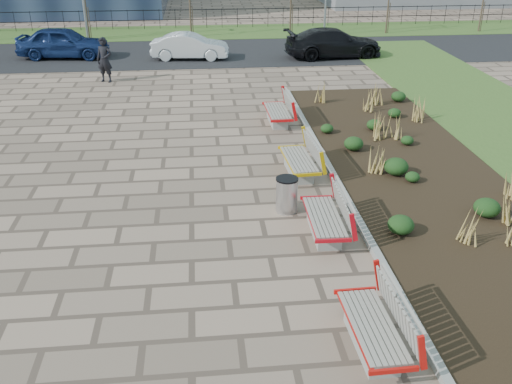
{
  "coord_description": "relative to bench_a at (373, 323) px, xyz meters",
  "views": [
    {
      "loc": [
        0.31,
        -8.6,
        6.54
      ],
      "look_at": [
        1.5,
        3.0,
        0.9
      ],
      "focal_mm": 40.0,
      "sensor_mm": 36.0,
      "label": 1
    }
  ],
  "objects": [
    {
      "name": "bench_b",
      "position": [
        0.0,
        3.82,
        0.0
      ],
      "size": [
        0.95,
        2.12,
        1.0
      ],
      "primitive_type": null,
      "rotation": [
        0.0,
        0.0,
        -0.02
      ],
      "color": "red",
      "rests_on": "ground"
    },
    {
      "name": "ground",
      "position": [
        -3.0,
        1.31,
        -0.5
      ],
      "size": [
        120.0,
        120.0,
        0.0
      ],
      "primitive_type": "plane",
      "color": "#876F5D",
      "rests_on": "ground"
    },
    {
      "name": "car_blue",
      "position": [
        -9.45,
        22.89,
        0.29
      ],
      "size": [
        4.68,
        2.25,
        1.54
      ],
      "primitive_type": "imported",
      "rotation": [
        0.0,
        0.0,
        1.47
      ],
      "color": "#122250",
      "rests_on": "road"
    },
    {
      "name": "litter_bin",
      "position": [
        -0.68,
        5.02,
        -0.07
      ],
      "size": [
        0.53,
        0.53,
        0.87
      ],
      "primitive_type": "cylinder",
      "color": "#B2B2B7",
      "rests_on": "ground"
    },
    {
      "name": "car_black",
      "position": [
        4.27,
        21.68,
        0.24
      ],
      "size": [
        5.11,
        2.44,
        1.44
      ],
      "primitive_type": "imported",
      "rotation": [
        0.0,
        0.0,
        1.66
      ],
      "color": "black",
      "rests_on": "road"
    },
    {
      "name": "tree_c",
      "position": [
        -3.0,
        27.81,
        1.54
      ],
      "size": [
        1.4,
        1.4,
        4.0
      ],
      "primitive_type": null,
      "color": "#4C3D2D",
      "rests_on": "grass_verge_far"
    },
    {
      "name": "railing_fence",
      "position": [
        -3.0,
        30.81,
        0.14
      ],
      "size": [
        44.0,
        0.1,
        1.2
      ],
      "primitive_type": null,
      "color": "black",
      "rests_on": "grass_verge_far"
    },
    {
      "name": "planting_bed",
      "position": [
        3.25,
        6.31,
        -0.45
      ],
      "size": [
        4.5,
        18.0,
        0.1
      ],
      "primitive_type": "cube",
      "color": "black",
      "rests_on": "ground"
    },
    {
      "name": "bench_c",
      "position": [
        0.0,
        7.22,
        0.0
      ],
      "size": [
        1.02,
        2.15,
        1.0
      ],
      "primitive_type": null,
      "rotation": [
        0.0,
        0.0,
        0.06
      ],
      "color": "#D1A20B",
      "rests_on": "ground"
    },
    {
      "name": "tree_b",
      "position": [
        -9.0,
        27.81,
        1.54
      ],
      "size": [
        1.4,
        1.4,
        4.0
      ],
      "primitive_type": null,
      "color": "#4C3D2D",
      "rests_on": "grass_verge_far"
    },
    {
      "name": "planting_curb",
      "position": [
        0.92,
        6.31,
        -0.42
      ],
      "size": [
        0.16,
        18.0,
        0.15
      ],
      "primitive_type": "cube",
      "color": "gray",
      "rests_on": "ground"
    },
    {
      "name": "tree_d",
      "position": [
        3.0,
        27.81,
        1.54
      ],
      "size": [
        1.4,
        1.4,
        4.0
      ],
      "primitive_type": null,
      "color": "#4C3D2D",
      "rests_on": "grass_verge_far"
    },
    {
      "name": "bench_a",
      "position": [
        0.0,
        0.0,
        0.0
      ],
      "size": [
        0.96,
        2.12,
        1.0
      ],
      "primitive_type": null,
      "rotation": [
        0.0,
        0.0,
        0.03
      ],
      "color": "red",
      "rests_on": "ground"
    },
    {
      "name": "pedestrian",
      "position": [
        -6.7,
        17.92,
        0.46
      ],
      "size": [
        0.81,
        0.67,
        1.92
      ],
      "primitive_type": "imported",
      "rotation": [
        0.0,
        0.0,
        -0.34
      ],
      "color": "black",
      "rests_on": "ground"
    },
    {
      "name": "grass_verge_far",
      "position": [
        -3.0,
        29.31,
        -0.48
      ],
      "size": [
        80.0,
        5.0,
        0.04
      ],
      "primitive_type": "cube",
      "color": "#33511E",
      "rests_on": "ground"
    },
    {
      "name": "road",
      "position": [
        -3.0,
        23.31,
        -0.49
      ],
      "size": [
        80.0,
        7.0,
        0.02
      ],
      "primitive_type": "cube",
      "color": "black",
      "rests_on": "ground"
    },
    {
      "name": "bench_d",
      "position": [
        0.0,
        11.65,
        0.0
      ],
      "size": [
        0.95,
        2.12,
        1.0
      ],
      "primitive_type": null,
      "rotation": [
        0.0,
        0.0,
        0.02
      ],
      "color": "red",
      "rests_on": "ground"
    },
    {
      "name": "car_silver",
      "position": [
        -3.05,
        21.97,
        0.16
      ],
      "size": [
        3.97,
        1.73,
        1.27
      ],
      "primitive_type": "imported",
      "rotation": [
        0.0,
        0.0,
        1.47
      ],
      "color": "silver",
      "rests_on": "road"
    }
  ]
}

